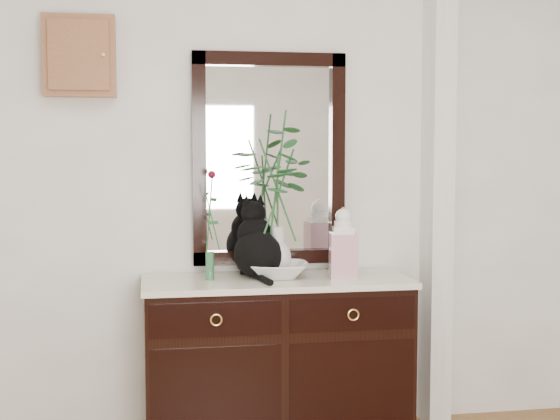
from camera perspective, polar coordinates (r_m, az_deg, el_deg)
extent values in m
cube|color=white|center=(4.07, -2.22, 2.48)|extent=(3.60, 0.04, 2.70)
cube|color=white|center=(4.24, 11.46, 2.48)|extent=(0.12, 0.20, 2.70)
cube|color=black|center=(3.98, -0.25, -10.57)|extent=(1.30, 0.50, 0.82)
cube|color=beige|center=(3.89, -0.25, -5.24)|extent=(1.33, 0.52, 0.03)
cube|color=black|center=(4.07, -0.79, 3.75)|extent=(0.80, 0.06, 1.10)
cube|color=white|center=(4.08, -0.83, 3.75)|extent=(0.66, 0.01, 0.96)
cube|color=brown|center=(4.03, -14.45, 10.85)|extent=(0.35, 0.10, 0.40)
imported|color=silver|center=(3.91, -0.18, -4.42)|extent=(0.35, 0.35, 0.08)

